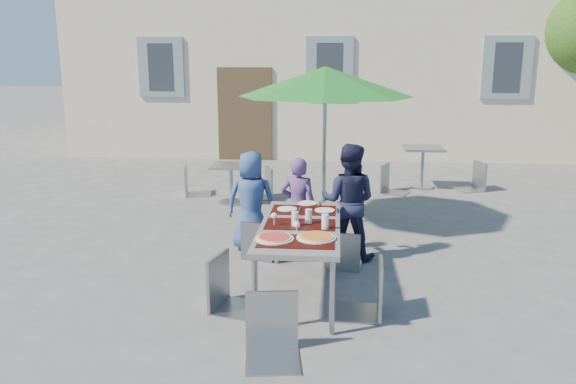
# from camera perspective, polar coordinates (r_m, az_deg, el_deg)

# --- Properties ---
(ground) EXTENTS (90.00, 90.00, 0.00)m
(ground) POSITION_cam_1_polar(r_m,az_deg,el_deg) (6.33, 2.73, -8.73)
(ground) COLOR #4C4D4F
(ground) RESTS_ON ground
(dining_table) EXTENTS (0.80, 1.85, 0.76)m
(dining_table) POSITION_cam_1_polar(r_m,az_deg,el_deg) (5.69, 1.25, -3.84)
(dining_table) COLOR #4B4B50
(dining_table) RESTS_ON ground
(pizza_near_left) EXTENTS (0.36, 0.36, 0.03)m
(pizza_near_left) POSITION_cam_1_polar(r_m,az_deg,el_deg) (5.20, -1.39, -4.68)
(pizza_near_left) COLOR white
(pizza_near_left) RESTS_ON dining_table
(pizza_near_right) EXTENTS (0.37, 0.37, 0.03)m
(pizza_near_right) POSITION_cam_1_polar(r_m,az_deg,el_deg) (5.23, 2.88, -4.58)
(pizza_near_right) COLOR white
(pizza_near_right) RESTS_ON dining_table
(glassware) EXTENTS (0.58, 0.44, 0.15)m
(glassware) POSITION_cam_1_polar(r_m,az_deg,el_deg) (5.57, 1.70, -2.80)
(glassware) COLOR silver
(glassware) RESTS_ON dining_table
(place_settings) EXTENTS (0.68, 0.52, 0.01)m
(place_settings) POSITION_cam_1_polar(r_m,az_deg,el_deg) (6.29, 1.93, -1.57)
(place_settings) COLOR white
(place_settings) RESTS_ON dining_table
(child_0) EXTENTS (0.64, 0.43, 1.27)m
(child_0) POSITION_cam_1_polar(r_m,az_deg,el_deg) (7.08, -3.74, -0.92)
(child_0) COLOR #2F4B82
(child_0) RESTS_ON ground
(child_1) EXTENTS (0.48, 0.35, 1.22)m
(child_1) POSITION_cam_1_polar(r_m,az_deg,el_deg) (6.93, 1.05, -1.43)
(child_1) COLOR #593975
(child_1) RESTS_ON ground
(child_2) EXTENTS (0.75, 0.52, 1.41)m
(child_2) POSITION_cam_1_polar(r_m,az_deg,el_deg) (6.81, 6.15, -0.96)
(child_2) COLOR #181A36
(child_2) RESTS_ON ground
(chair_0) EXTENTS (0.49, 0.49, 0.91)m
(chair_0) POSITION_cam_1_polar(r_m,az_deg,el_deg) (6.76, -2.93, -2.51)
(chair_0) COLOR gray
(chair_0) RESTS_ON ground
(chair_1) EXTENTS (0.41, 0.42, 0.86)m
(chair_1) POSITION_cam_1_polar(r_m,az_deg,el_deg) (6.75, 1.21, -2.86)
(chair_1) COLOR gray
(chair_1) RESTS_ON ground
(chair_2) EXTENTS (0.43, 0.43, 0.87)m
(chair_2) POSITION_cam_1_polar(r_m,az_deg,el_deg) (6.47, 5.78, -3.57)
(chair_2) COLOR gray
(chair_2) RESTS_ON ground
(chair_3) EXTENTS (0.55, 0.55, 1.02)m
(chair_3) POSITION_cam_1_polar(r_m,az_deg,el_deg) (5.43, -6.18, -5.83)
(chair_3) COLOR gray
(chair_3) RESTS_ON ground
(chair_4) EXTENTS (0.48, 0.48, 1.02)m
(chair_4) POSITION_cam_1_polar(r_m,az_deg,el_deg) (5.31, 8.34, -6.33)
(chair_4) COLOR gray
(chair_4) RESTS_ON ground
(chair_5) EXTENTS (0.49, 0.50, 0.99)m
(chair_5) POSITION_cam_1_polar(r_m,az_deg,el_deg) (4.56, -1.65, -9.85)
(chair_5) COLOR #90979B
(chair_5) RESTS_ON ground
(patio_umbrella) EXTENTS (2.46, 2.46, 2.29)m
(patio_umbrella) POSITION_cam_1_polar(r_m,az_deg,el_deg) (7.95, 3.81, 10.98)
(patio_umbrella) COLOR #A4A6AB
(patio_umbrella) RESTS_ON ground
(cafe_table_0) EXTENTS (0.62, 0.62, 0.67)m
(cafe_table_0) POSITION_cam_1_polar(r_m,az_deg,el_deg) (9.47, -5.79, 1.36)
(cafe_table_0) COLOR #A4A6AB
(cafe_table_0) RESTS_ON ground
(bg_chair_l_0) EXTENTS (0.53, 0.53, 1.00)m
(bg_chair_l_0) POSITION_cam_1_polar(r_m,az_deg,el_deg) (10.12, -9.78, 2.95)
(bg_chair_l_0) COLOR #91989C
(bg_chair_l_0) RESTS_ON ground
(bg_chair_r_0) EXTENTS (0.59, 0.59, 1.02)m
(bg_chair_r_0) POSITION_cam_1_polar(r_m,az_deg,el_deg) (9.77, -2.58, 2.84)
(bg_chair_r_0) COLOR gray
(bg_chair_r_0) RESTS_ON ground
(cafe_table_1) EXTENTS (0.73, 0.73, 0.78)m
(cafe_table_1) POSITION_cam_1_polar(r_m,az_deg,el_deg) (10.84, 13.53, 3.23)
(cafe_table_1) COLOR #A4A6AB
(cafe_table_1) RESTS_ON ground
(bg_chair_l_1) EXTENTS (0.58, 0.58, 1.00)m
(bg_chair_l_1) POSITION_cam_1_polar(r_m,az_deg,el_deg) (10.34, 10.43, 3.12)
(bg_chair_l_1) COLOR gray
(bg_chair_l_1) RESTS_ON ground
(bg_chair_r_1) EXTENTS (0.56, 0.56, 1.00)m
(bg_chair_r_1) POSITION_cam_1_polar(r_m,az_deg,el_deg) (10.93, 18.52, 3.22)
(bg_chair_r_1) COLOR gray
(bg_chair_r_1) RESTS_ON ground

